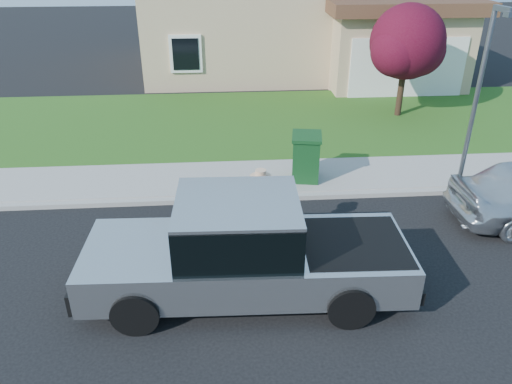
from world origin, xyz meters
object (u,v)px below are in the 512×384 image
at_px(pickup_truck, 245,252).
at_px(street_lamp, 478,98).
at_px(woman, 261,212).
at_px(trash_bin, 306,157).
at_px(ornamental_tree, 408,45).

height_order(pickup_truck, street_lamp, street_lamp).
height_order(pickup_truck, woman, pickup_truck).
distance_m(pickup_truck, street_lamp, 6.58).
bearing_deg(trash_bin, pickup_truck, -103.01).
bearing_deg(pickup_truck, woman, 76.63).
relative_size(woman, ornamental_tree, 0.48).
bearing_deg(woman, street_lamp, -165.72).
bearing_deg(trash_bin, street_lamp, -9.46).
xyz_separation_m(pickup_truck, ornamental_tree, (6.09, 9.46, 1.64)).
bearing_deg(woman, trash_bin, -120.16).
xyz_separation_m(woman, street_lamp, (5.09, 1.70, 1.79)).
distance_m(pickup_truck, trash_bin, 4.81).
relative_size(pickup_truck, street_lamp, 1.30).
relative_size(woman, street_lamp, 0.39).
distance_m(pickup_truck, woman, 1.54).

